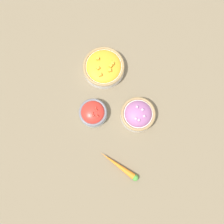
{
  "coord_description": "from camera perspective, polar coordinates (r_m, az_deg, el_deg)",
  "views": [
    {
      "loc": [
        0.13,
        -0.12,
        1.02
      ],
      "look_at": [
        0.0,
        0.0,
        0.03
      ],
      "focal_mm": 40.0,
      "sensor_mm": 36.0,
      "label": 1
    }
  ],
  "objects": [
    {
      "name": "ground_plane",
      "position": [
        1.04,
        0.0,
        -0.29
      ],
      "size": [
        3.0,
        3.0,
        0.0
      ],
      "primitive_type": "plane",
      "color": "#75664C"
    },
    {
      "name": "bowl_squash",
      "position": [
        1.06,
        -1.89,
        10.2
      ],
      "size": [
        0.17,
        0.17,
        0.07
      ],
      "color": "silver",
      "rests_on": "ground_plane"
    },
    {
      "name": "bowl_red_onion",
      "position": [
        1.01,
        5.95,
        -0.55
      ],
      "size": [
        0.14,
        0.14,
        0.08
      ],
      "color": "silver",
      "rests_on": "ground_plane"
    },
    {
      "name": "bowl_cherry_tomatoes",
      "position": [
        1.01,
        -4.35,
        -0.17
      ],
      "size": [
        0.11,
        0.11,
        0.07
      ],
      "color": "#B2C1CC",
      "rests_on": "ground_plane"
    },
    {
      "name": "loose_carrot",
      "position": [
        1.01,
        1.84,
        -12.38
      ],
      "size": [
        0.18,
        0.06,
        0.03
      ],
      "rotation": [
        0.0,
        0.0,
        3.33
      ],
      "color": "orange",
      "rests_on": "ground_plane"
    }
  ]
}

